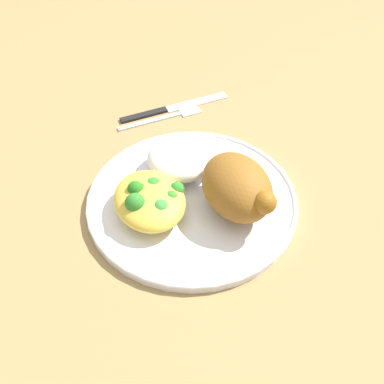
# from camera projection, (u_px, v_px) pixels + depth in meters

# --- Properties ---
(ground_plane) EXTENTS (2.00, 2.00, 0.00)m
(ground_plane) POSITION_uv_depth(u_px,v_px,m) (192.00, 204.00, 0.65)
(ground_plane) COLOR #9B7D4C
(plate) EXTENTS (0.28, 0.28, 0.01)m
(plate) POSITION_uv_depth(u_px,v_px,m) (192.00, 200.00, 0.64)
(plate) COLOR white
(plate) RESTS_ON ground_plane
(roasted_chicken) EXTENTS (0.12, 0.08, 0.07)m
(roasted_chicken) POSITION_uv_depth(u_px,v_px,m) (238.00, 187.00, 0.60)
(roasted_chicken) COLOR brown
(roasted_chicken) RESTS_ON plate
(rice_pile) EXTENTS (0.09, 0.10, 0.04)m
(rice_pile) POSITION_uv_depth(u_px,v_px,m) (182.00, 158.00, 0.66)
(rice_pile) COLOR white
(rice_pile) RESTS_ON plate
(mac_cheese_with_broccoli) EXTENTS (0.11, 0.09, 0.04)m
(mac_cheese_with_broccoli) POSITION_uv_depth(u_px,v_px,m) (150.00, 200.00, 0.61)
(mac_cheese_with_broccoli) COLOR gold
(mac_cheese_with_broccoli) RESTS_ON plate
(fork) EXTENTS (0.02, 0.14, 0.01)m
(fork) POSITION_uv_depth(u_px,v_px,m) (165.00, 117.00, 0.78)
(fork) COLOR silver
(fork) RESTS_ON ground_plane
(knife) EXTENTS (0.02, 0.19, 0.01)m
(knife) POSITION_uv_depth(u_px,v_px,m) (166.00, 109.00, 0.79)
(knife) COLOR black
(knife) RESTS_ON ground_plane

